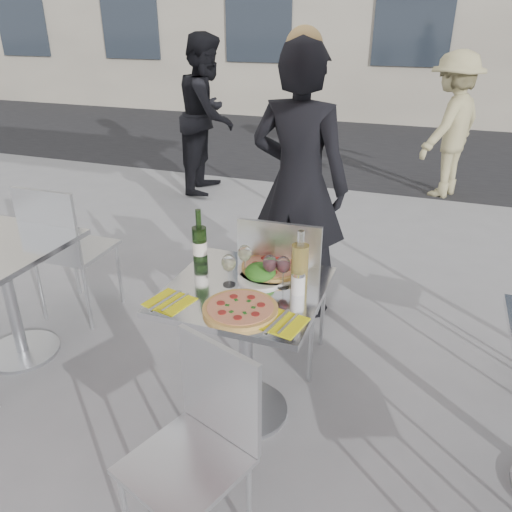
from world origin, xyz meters
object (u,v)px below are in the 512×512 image
(pizza_far, at_px, (273,268))
(napkin_left, at_px, (170,301))
(main_table, at_px, (245,326))
(sugar_shaker, at_px, (298,283))
(carafe, at_px, (300,266))
(chair_far, at_px, (283,282))
(side_chair_lfar, at_px, (64,243))
(woman_diner, at_px, (299,186))
(napkin_right, at_px, (282,322))
(wineglass_white_b, at_px, (245,254))
(chair_near, at_px, (201,435))
(salad_plate, at_px, (260,274))
(side_table_left, at_px, (5,277))
(wineglass_red_a, at_px, (270,265))
(wine_bottle, at_px, (200,243))
(pizza_near, at_px, (240,309))
(wineglass_red_b, at_px, (283,266))
(pedestrian_b, at_px, (450,126))
(pedestrian_a, at_px, (208,115))
(wineglass_white_a, at_px, (229,264))

(pizza_far, distance_m, napkin_left, 0.56)
(main_table, height_order, sugar_shaker, sugar_shaker)
(sugar_shaker, bearing_deg, carafe, 99.71)
(chair_far, xyz_separation_m, side_chair_lfar, (-1.51, 0.02, -0.00))
(woman_diner, bearing_deg, napkin_right, 108.66)
(wineglass_white_b, xyz_separation_m, napkin_right, (0.30, -0.36, -0.11))
(main_table, distance_m, chair_near, 0.69)
(salad_plate, height_order, carafe, carafe)
(side_table_left, bearing_deg, wineglass_red_a, 2.35)
(chair_near, xyz_separation_m, wine_bottle, (-0.40, 0.85, 0.36))
(napkin_right, bearing_deg, pizza_near, -177.54)
(chair_far, xyz_separation_m, carafe, (0.18, -0.35, 0.29))
(pizza_far, xyz_separation_m, wineglass_red_b, (0.10, -0.14, 0.09))
(chair_far, relative_size, carafe, 3.34)
(main_table, distance_m, chair_far, 0.44)
(pizza_far, relative_size, wineglass_red_b, 2.23)
(pedestrian_b, bearing_deg, napkin_right, 17.06)
(woman_diner, distance_m, pizza_near, 1.35)
(salad_plate, distance_m, wine_bottle, 0.37)
(sugar_shaker, relative_size, wineglass_red_a, 0.68)
(wineglass_red_a, bearing_deg, wineglass_white_b, 156.55)
(side_chair_lfar, xyz_separation_m, sugar_shaker, (1.70, -0.42, 0.23))
(main_table, height_order, napkin_right, napkin_right)
(wineglass_white_b, bearing_deg, pizza_far, 35.77)
(pizza_near, distance_m, sugar_shaker, 0.31)
(side_chair_lfar, relative_size, sugar_shaker, 9.02)
(side_chair_lfar, xyz_separation_m, wineglass_red_b, (1.61, -0.38, 0.29))
(main_table, height_order, pedestrian_a, pedestrian_a)
(sugar_shaker, bearing_deg, pizza_near, -129.08)
(main_table, xyz_separation_m, wineglass_red_b, (0.16, 0.08, 0.32))
(pedestrian_b, relative_size, salad_plate, 7.32)
(chair_far, bearing_deg, chair_near, 88.69)
(wine_bottle, bearing_deg, wineglass_red_b, -10.62)
(side_table_left, relative_size, wineglass_red_a, 4.76)
(pedestrian_b, xyz_separation_m, salad_plate, (-0.81, -4.12, -0.02))
(side_table_left, bearing_deg, pedestrian_b, 60.89)
(pizza_near, bearing_deg, napkin_right, -8.74)
(chair_near, xyz_separation_m, carafe, (0.15, 0.77, 0.36))
(side_table_left, xyz_separation_m, napkin_left, (1.23, -0.23, 0.21))
(pizza_near, height_order, napkin_right, pizza_near)
(chair_near, xyz_separation_m, wineglass_white_b, (-0.14, 0.82, 0.35))
(chair_near, height_order, wineglass_red_a, wineglass_red_a)
(chair_near, height_order, wineglass_white_a, wineglass_white_a)
(chair_far, height_order, sugar_shaker, chair_far)
(woman_diner, xyz_separation_m, napkin_right, (0.31, -1.37, -0.16))
(pedestrian_b, xyz_separation_m, wine_bottle, (-1.16, -4.06, 0.06))
(pizza_far, bearing_deg, wineglass_white_b, -144.23)
(main_table, bearing_deg, sugar_shaker, 9.26)
(side_table_left, relative_size, chair_near, 0.88)
(woman_diner, distance_m, sugar_shaker, 1.15)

